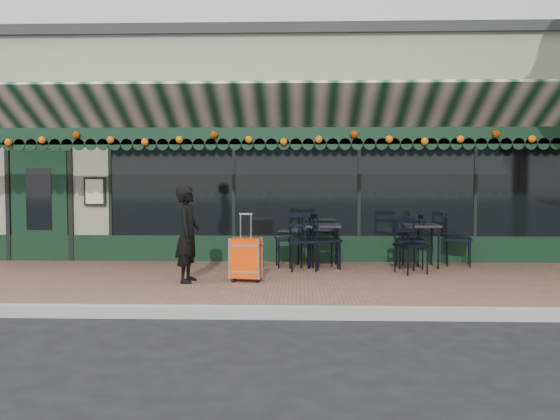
{
  "coord_description": "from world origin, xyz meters",
  "views": [
    {
      "loc": [
        0.26,
        -7.38,
        1.74
      ],
      "look_at": [
        -0.03,
        1.6,
        1.27
      ],
      "focal_mm": 38.0,
      "sensor_mm": 36.0,
      "label": 1
    }
  ],
  "objects_px": {
    "suitcase": "(246,259)",
    "cafe_table_a": "(421,229)",
    "chair_a_left": "(409,241)",
    "chair_a_right": "(458,239)",
    "chair_a_front": "(411,246)",
    "chair_b_left": "(289,239)",
    "cafe_table_b": "(323,229)",
    "woman": "(188,234)",
    "chair_b_front": "(303,242)",
    "chair_b_right": "(325,241)"
  },
  "relations": [
    {
      "from": "chair_b_left",
      "to": "chair_a_front",
      "type": "bearing_deg",
      "value": 63.55
    },
    {
      "from": "chair_b_front",
      "to": "cafe_table_a",
      "type": "bearing_deg",
      "value": 5.83
    },
    {
      "from": "cafe_table_a",
      "to": "chair_a_right",
      "type": "distance_m",
      "value": 0.8
    },
    {
      "from": "cafe_table_a",
      "to": "chair_a_right",
      "type": "xyz_separation_m",
      "value": [
        0.74,
        0.22,
        -0.22
      ]
    },
    {
      "from": "chair_a_left",
      "to": "suitcase",
      "type": "bearing_deg",
      "value": -61.22
    },
    {
      "from": "chair_a_left",
      "to": "chair_a_front",
      "type": "relative_size",
      "value": 1.04
    },
    {
      "from": "cafe_table_a",
      "to": "chair_b_right",
      "type": "height_order",
      "value": "chair_b_right"
    },
    {
      "from": "cafe_table_b",
      "to": "chair_a_left",
      "type": "distance_m",
      "value": 1.56
    },
    {
      "from": "suitcase",
      "to": "chair_a_right",
      "type": "relative_size",
      "value": 1.09
    },
    {
      "from": "suitcase",
      "to": "chair_a_right",
      "type": "distance_m",
      "value": 4.17
    },
    {
      "from": "suitcase",
      "to": "chair_a_right",
      "type": "height_order",
      "value": "suitcase"
    },
    {
      "from": "chair_a_front",
      "to": "suitcase",
      "type": "bearing_deg",
      "value": 174.24
    },
    {
      "from": "suitcase",
      "to": "chair_b_front",
      "type": "relative_size",
      "value": 1.04
    },
    {
      "from": "suitcase",
      "to": "chair_b_right",
      "type": "height_order",
      "value": "suitcase"
    },
    {
      "from": "chair_a_left",
      "to": "chair_b_left",
      "type": "distance_m",
      "value": 2.16
    },
    {
      "from": "suitcase",
      "to": "chair_b_right",
      "type": "xyz_separation_m",
      "value": [
        1.28,
        1.35,
        0.15
      ]
    },
    {
      "from": "woman",
      "to": "suitcase",
      "type": "bearing_deg",
      "value": -82.25
    },
    {
      "from": "cafe_table_a",
      "to": "chair_a_right",
      "type": "bearing_deg",
      "value": 16.71
    },
    {
      "from": "cafe_table_a",
      "to": "chair_b_right",
      "type": "distance_m",
      "value": 1.76
    },
    {
      "from": "woman",
      "to": "chair_a_front",
      "type": "distance_m",
      "value": 3.73
    },
    {
      "from": "chair_b_left",
      "to": "suitcase",
      "type": "bearing_deg",
      "value": -29.74
    },
    {
      "from": "woman",
      "to": "chair_b_right",
      "type": "height_order",
      "value": "woman"
    },
    {
      "from": "chair_b_right",
      "to": "chair_b_front",
      "type": "bearing_deg",
      "value": 97.58
    },
    {
      "from": "suitcase",
      "to": "chair_a_left",
      "type": "height_order",
      "value": "suitcase"
    },
    {
      "from": "chair_a_front",
      "to": "woman",
      "type": "bearing_deg",
      "value": 171.12
    },
    {
      "from": "suitcase",
      "to": "chair_a_front",
      "type": "bearing_deg",
      "value": 26.77
    },
    {
      "from": "suitcase",
      "to": "cafe_table_a",
      "type": "relative_size",
      "value": 1.35
    },
    {
      "from": "chair_a_left",
      "to": "chair_b_front",
      "type": "relative_size",
      "value": 0.96
    },
    {
      "from": "chair_a_left",
      "to": "chair_b_front",
      "type": "height_order",
      "value": "chair_b_front"
    },
    {
      "from": "chair_a_front",
      "to": "chair_b_left",
      "type": "xyz_separation_m",
      "value": [
        -2.08,
        0.7,
        0.03
      ]
    },
    {
      "from": "chair_b_left",
      "to": "cafe_table_a",
      "type": "bearing_deg",
      "value": 82.9
    },
    {
      "from": "chair_a_left",
      "to": "chair_b_right",
      "type": "xyz_separation_m",
      "value": [
        -1.52,
        -0.16,
        0.02
      ]
    },
    {
      "from": "chair_a_right",
      "to": "chair_b_left",
      "type": "distance_m",
      "value": 3.12
    },
    {
      "from": "suitcase",
      "to": "chair_b_left",
      "type": "relative_size",
      "value": 1.06
    },
    {
      "from": "woman",
      "to": "chair_a_front",
      "type": "bearing_deg",
      "value": -72.24
    },
    {
      "from": "chair_a_front",
      "to": "chair_b_left",
      "type": "height_order",
      "value": "chair_b_left"
    },
    {
      "from": "cafe_table_a",
      "to": "chair_a_left",
      "type": "distance_m",
      "value": 0.32
    },
    {
      "from": "woman",
      "to": "chair_a_front",
      "type": "relative_size",
      "value": 1.59
    },
    {
      "from": "chair_b_right",
      "to": "chair_a_front",
      "type": "bearing_deg",
      "value": -125.85
    },
    {
      "from": "cafe_table_a",
      "to": "cafe_table_b",
      "type": "bearing_deg",
      "value": -179.47
    },
    {
      "from": "chair_a_right",
      "to": "chair_b_front",
      "type": "height_order",
      "value": "chair_b_front"
    },
    {
      "from": "cafe_table_a",
      "to": "cafe_table_b",
      "type": "distance_m",
      "value": 1.76
    },
    {
      "from": "cafe_table_b",
      "to": "chair_a_right",
      "type": "distance_m",
      "value": 2.52
    },
    {
      "from": "chair_a_right",
      "to": "woman",
      "type": "bearing_deg",
      "value": 123.69
    },
    {
      "from": "woman",
      "to": "cafe_table_a",
      "type": "relative_size",
      "value": 1.92
    },
    {
      "from": "suitcase",
      "to": "chair_a_front",
      "type": "distance_m",
      "value": 2.85
    },
    {
      "from": "chair_a_left",
      "to": "chair_b_right",
      "type": "distance_m",
      "value": 1.52
    },
    {
      "from": "suitcase",
      "to": "chair_b_left",
      "type": "height_order",
      "value": "suitcase"
    },
    {
      "from": "suitcase",
      "to": "chair_a_right",
      "type": "xyz_separation_m",
      "value": [
        3.75,
        1.82,
        0.13
      ]
    },
    {
      "from": "woman",
      "to": "chair_b_left",
      "type": "height_order",
      "value": "woman"
    }
  ]
}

